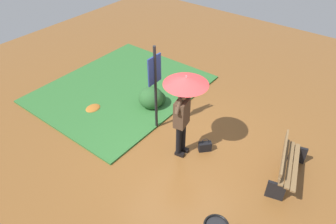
# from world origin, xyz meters

# --- Properties ---
(ground_plane) EXTENTS (18.00, 18.00, 0.00)m
(ground_plane) POSITION_xyz_m (0.00, 0.00, 0.00)
(ground_plane) COLOR brown
(grass_verge) EXTENTS (4.80, 4.00, 0.05)m
(grass_verge) POSITION_xyz_m (1.06, 3.01, 0.03)
(grass_verge) COLOR #2D662D
(grass_verge) RESTS_ON ground_plane
(person_with_umbrella) EXTENTS (0.96, 0.96, 2.04)m
(person_with_umbrella) POSITION_xyz_m (0.06, 0.01, 1.55)
(person_with_umbrella) COLOR black
(person_with_umbrella) RESTS_ON ground_plane
(info_sign_post) EXTENTS (0.44, 0.07, 2.30)m
(info_sign_post) POSITION_xyz_m (0.35, 1.05, 1.44)
(info_sign_post) COLOR black
(info_sign_post) RESTS_ON ground_plane
(handbag) EXTENTS (0.31, 0.31, 0.37)m
(handbag) POSITION_xyz_m (0.38, -0.42, 0.13)
(handbag) COLOR black
(handbag) RESTS_ON ground_plane
(park_bench) EXTENTS (1.43, 0.72, 0.75)m
(park_bench) POSITION_xyz_m (0.72, -2.22, 0.40)
(park_bench) COLOR black
(park_bench) RESTS_ON ground_plane
(shrub_cluster) EXTENTS (0.76, 0.69, 0.62)m
(shrub_cluster) POSITION_xyz_m (0.98, 1.69, 0.29)
(shrub_cluster) COLOR #285628
(shrub_cluster) RESTS_ON ground_plane
(leaf_pile_near_person) EXTENTS (0.44, 0.35, 0.10)m
(leaf_pile_near_person) POSITION_xyz_m (-0.17, 2.92, 0.05)
(leaf_pile_near_person) COLOR #A86023
(leaf_pile_near_person) RESTS_ON ground_plane
(leaf_pile_by_bench) EXTENTS (0.44, 0.35, 0.10)m
(leaf_pile_by_bench) POSITION_xyz_m (2.06, 1.18, 0.05)
(leaf_pile_by_bench) COLOR #A86023
(leaf_pile_by_bench) RESTS_ON ground_plane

